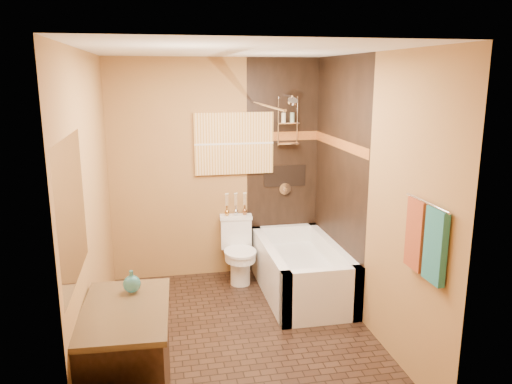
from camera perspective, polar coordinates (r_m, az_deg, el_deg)
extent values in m
plane|color=black|center=(4.73, -1.94, -15.95)|extent=(3.00, 3.00, 0.00)
cube|color=olive|center=(4.25, -18.27, -1.87)|extent=(0.02, 3.00, 2.50)
cube|color=olive|center=(4.61, 12.83, -0.38)|extent=(0.02, 3.00, 2.50)
cube|color=olive|center=(5.72, -4.51, 2.54)|extent=(2.40, 0.02, 2.50)
cube|color=olive|center=(2.86, 2.86, -8.49)|extent=(2.40, 0.02, 2.50)
plane|color=silver|center=(4.13, -2.22, 15.89)|extent=(3.00, 3.00, 0.00)
cube|color=black|center=(5.84, 3.07, 2.81)|extent=(0.85, 0.01, 2.50)
cube|color=black|center=(5.28, 9.42, 1.50)|extent=(0.01, 1.50, 2.50)
cube|color=brown|center=(5.78, 3.14, 6.40)|extent=(0.85, 0.01, 0.10)
cube|color=brown|center=(5.21, 9.47, 5.48)|extent=(0.01, 1.50, 0.10)
cube|color=black|center=(5.86, 3.31, 1.84)|extent=(0.50, 0.01, 0.25)
cylinder|color=silver|center=(5.62, 3.79, 10.90)|extent=(0.02, 0.26, 0.02)
cylinder|color=silver|center=(5.48, 4.19, 10.31)|extent=(0.11, 0.11, 0.09)
cylinder|color=silver|center=(5.88, 3.33, 0.38)|extent=(0.14, 0.02, 0.14)
cylinder|color=silver|center=(4.95, 1.06, 9.91)|extent=(0.03, 1.55, 0.03)
cylinder|color=silver|center=(3.63, 18.97, -1.18)|extent=(0.02, 0.55, 0.02)
cube|color=#206D65|center=(3.60, 19.82, -5.83)|extent=(0.05, 0.22, 0.52)
cube|color=maroon|center=(3.82, 17.83, -4.62)|extent=(0.05, 0.22, 0.52)
cube|color=#C6862E|center=(5.67, -2.52, 5.56)|extent=(0.90, 0.04, 0.70)
cube|color=white|center=(3.26, -20.28, -1.98)|extent=(0.01, 1.00, 0.90)
cube|color=white|center=(4.83, 7.54, -11.78)|extent=(0.80, 0.10, 0.55)
cube|color=white|center=(6.07, 3.28, -6.34)|extent=(0.80, 0.10, 0.55)
cube|color=white|center=(5.36, 1.51, -9.07)|extent=(0.10, 1.50, 0.55)
cube|color=white|center=(5.54, 8.66, -8.43)|extent=(0.10, 1.50, 0.55)
cube|color=white|center=(5.48, 5.13, -9.73)|extent=(0.64, 1.34, 0.35)
cube|color=white|center=(5.82, -2.29, -4.70)|extent=(0.36, 0.19, 0.35)
cube|color=white|center=(5.76, -2.31, -2.87)|extent=(0.38, 0.21, 0.04)
cylinder|color=white|center=(5.68, -1.81, -8.82)|extent=(0.22, 0.22, 0.35)
cylinder|color=white|center=(5.62, -1.82, -7.34)|extent=(0.34, 0.34, 0.09)
cylinder|color=white|center=(5.60, -1.82, -6.85)|extent=(0.36, 0.36, 0.03)
cube|color=black|center=(3.67, -14.53, -18.78)|extent=(0.58, 0.90, 0.78)
cube|color=black|center=(3.47, -14.76, -13.02)|extent=(0.61, 0.95, 0.04)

